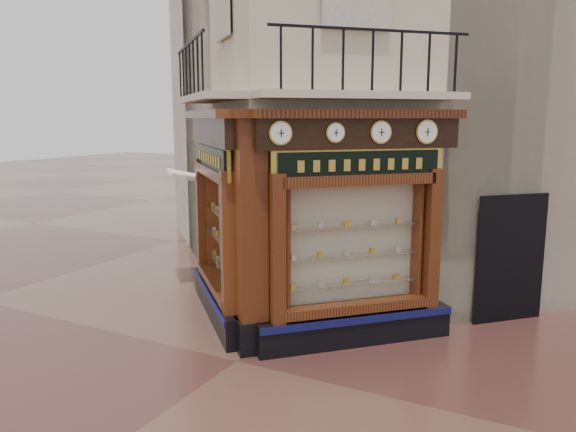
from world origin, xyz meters
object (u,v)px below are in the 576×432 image
Objects in this scene: clock_c at (381,132)px; signboard_left at (212,158)px; clock_a at (281,133)px; signboard_right at (360,165)px; corner_pilaster at (252,237)px; clock_d at (427,132)px; clock_b at (335,133)px; awning at (190,283)px.

clock_c reaches higher than signboard_left.
clock_a is at bearing -162.57° from signboard_left.
signboard_right is at bearing -135.00° from signboard_left.
signboard_right is at bearing 159.58° from clock_c.
corner_pilaster is 1.77m from clock_a.
clock_d is (1.78, 1.78, -0.00)m from clock_a.
clock_b is at bearing -18.69° from corner_pilaster.
corner_pilaster is at bearing 169.75° from signboard_right.
signboard_right is at bearing 12.77° from clock_b.
signboard_left is (-2.02, 1.06, -0.52)m from clock_a.
clock_d is at bearing 0.00° from clock_a.
awning is 0.60× the size of signboard_left.
clock_b is 0.15× the size of signboard_right.
clock_b is at bearing -167.23° from signboard_right.
corner_pilaster reaches higher than clock_d.
signboard_right is at bearing 174.42° from clock_d.
clock_c is at bearing -180.00° from clock_d.
awning is 5.93m from signboard_right.
clock_c reaches higher than clock_a.
clock_b is 2.74m from signboard_left.
clock_d is 3.90m from signboard_left.
clock_b is 0.14× the size of signboard_left.
corner_pilaster is 10.73× the size of clock_c.
clock_d reaches higher than awning.
corner_pilaster is 10.81× the size of clock_a.
signboard_left is (1.86, -1.61, 3.10)m from awning.
corner_pilaster is at bearing -173.22° from awning.
clock_c is 6.41m from awning.
signboard_right is (0.27, 0.42, -0.52)m from clock_b.
clock_d reaches higher than clock_c.
awning is at bearing 110.83° from clock_b.
corner_pilaster is at bearing 171.57° from clock_d.
signboard_right reaches higher than awning.
clock_d is 0.18× the size of signboard_right.
clock_c is 0.17× the size of signboard_left.
clock_b is (0.63, 0.63, -0.00)m from clock_a.
clock_a is at bearing -175.43° from signboard_right.
clock_d is at bearing 0.00° from clock_c.
corner_pilaster reaches higher than awning.
clock_a is at bearing -49.31° from corner_pilaster.
signboard_left is 1.01× the size of signboard_right.
clock_d is 1.25m from signboard_right.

